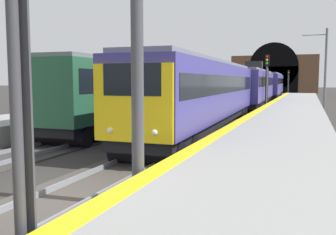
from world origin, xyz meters
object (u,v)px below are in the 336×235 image
(train_main_approaching, at_px, (253,86))
(railway_signal_far, at_px, (288,81))
(train_adjacent_platform, at_px, (190,87))
(catenary_mast_near, at_px, (325,68))
(railway_signal_mid, at_px, (267,77))
(railway_signal_near, at_px, (15,66))

(train_main_approaching, bearing_deg, railway_signal_far, 175.42)
(train_adjacent_platform, height_order, catenary_mast_near, catenary_mast_near)
(train_adjacent_platform, bearing_deg, catenary_mast_near, -64.67)
(train_main_approaching, bearing_deg, railway_signal_mid, 20.66)
(railway_signal_near, bearing_deg, railway_signal_far, -180.00)
(train_adjacent_platform, relative_size, railway_signal_far, 8.68)
(railway_signal_near, xyz_separation_m, catenary_mast_near, (35.06, -5.02, 0.95))
(train_main_approaching, bearing_deg, train_adjacent_platform, -38.92)
(train_adjacent_platform, distance_m, railway_signal_mid, 7.09)
(railway_signal_far, height_order, catenary_mast_near, catenary_mast_near)
(railway_signal_mid, bearing_deg, railway_signal_far, -180.00)
(railway_signal_near, relative_size, catenary_mast_near, 0.68)
(railway_signal_near, xyz_separation_m, railway_signal_mid, (31.34, 0.00, 0.08))
(train_adjacent_platform, xyz_separation_m, railway_signal_mid, (2.14, -6.71, 0.83))
(railway_signal_far, bearing_deg, railway_signal_near, 0.00)
(railway_signal_mid, bearing_deg, train_adjacent_platform, -72.32)
(catenary_mast_near, bearing_deg, railway_signal_mid, 126.58)
(train_main_approaching, relative_size, railway_signal_far, 12.21)
(train_adjacent_platform, bearing_deg, train_main_approaching, -38.54)
(railway_signal_mid, xyz_separation_m, catenary_mast_near, (3.73, -5.02, 0.87))
(railway_signal_near, height_order, railway_signal_far, railway_signal_near)
(railway_signal_mid, relative_size, catenary_mast_near, 0.67)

